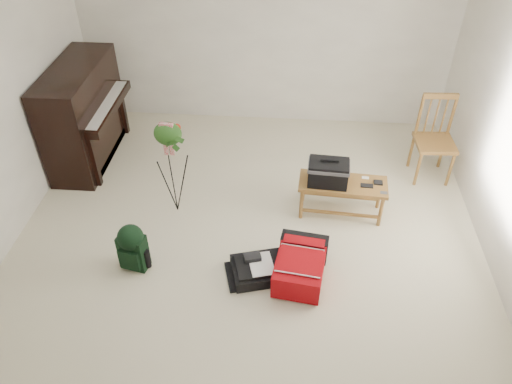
# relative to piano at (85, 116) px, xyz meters

# --- Properties ---
(floor) EXTENTS (5.00, 5.50, 0.01)m
(floor) POSITION_rel_piano_xyz_m (2.19, -1.60, -0.60)
(floor) COLOR beige
(floor) RESTS_ON ground
(ceiling) EXTENTS (5.00, 5.50, 0.01)m
(ceiling) POSITION_rel_piano_xyz_m (2.19, -1.60, 1.90)
(ceiling) COLOR white
(ceiling) RESTS_ON wall_back
(wall_back) EXTENTS (5.00, 0.04, 2.50)m
(wall_back) POSITION_rel_piano_xyz_m (2.19, 1.15, 0.65)
(wall_back) COLOR white
(wall_back) RESTS_ON floor
(piano) EXTENTS (0.71, 1.50, 1.25)m
(piano) POSITION_rel_piano_xyz_m (0.00, 0.00, 0.00)
(piano) COLOR black
(piano) RESTS_ON floor
(bench) EXTENTS (0.99, 0.45, 0.74)m
(bench) POSITION_rel_piano_xyz_m (3.08, -0.91, -0.07)
(bench) COLOR olive
(bench) RESTS_ON floor
(dining_chair) EXTENTS (0.47, 0.47, 1.04)m
(dining_chair) POSITION_rel_piano_xyz_m (4.33, -0.06, -0.09)
(dining_chair) COLOR olive
(dining_chair) RESTS_ON floor
(red_suitcase) EXTENTS (0.55, 0.75, 0.29)m
(red_suitcase) POSITION_rel_piano_xyz_m (2.75, -1.85, -0.44)
(red_suitcase) COLOR #B30708
(red_suitcase) RESTS_ON floor
(black_duffel) EXTENTS (0.61, 0.54, 0.22)m
(black_duffel) POSITION_rel_piano_xyz_m (2.34, -1.91, -0.52)
(black_duffel) COLOR black
(black_duffel) RESTS_ON floor
(green_backpack) EXTENTS (0.30, 0.27, 0.53)m
(green_backpack) POSITION_rel_piano_xyz_m (1.09, -1.89, -0.31)
(green_backpack) COLOR black
(green_backpack) RESTS_ON floor
(flower_stand) EXTENTS (0.41, 0.41, 1.20)m
(flower_stand) POSITION_rel_piano_xyz_m (1.33, -0.99, -0.01)
(flower_stand) COLOR black
(flower_stand) RESTS_ON floor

